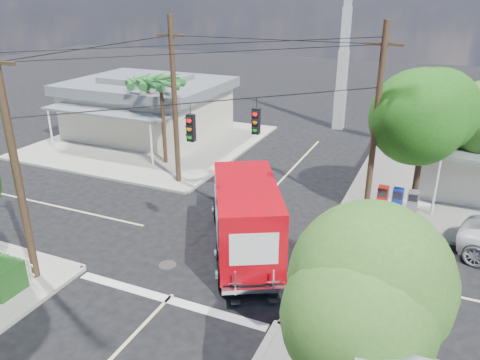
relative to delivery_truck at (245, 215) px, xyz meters
The scene contains 12 objects.
ground 2.02m from the delivery_truck, behind, with size 120.00×120.00×0.00m, color black.
sidewalk_nw 16.38m from the delivery_truck, 137.58° to the left, with size 14.12×14.12×0.14m.
road_markings 2.42m from the delivery_truck, 130.48° to the right, with size 32.00×32.00×0.01m.
building_nw 18.21m from the delivery_truck, 136.28° to the left, with size 10.80×10.20×4.30m.
radio_tower 20.52m from the delivery_truck, 91.87° to the left, with size 0.80×0.80×17.00m.
tree_ne_front 9.68m from the delivery_truck, 48.64° to the left, with size 4.21×4.14×6.66m.
tree_se 9.53m from the delivery_truck, 50.60° to the right, with size 3.67×3.54×5.62m.
palm_nw_front 12.02m from the delivery_truck, 138.65° to the left, with size 3.01×3.08×5.59m.
palm_nw_back 14.35m from the delivery_truck, 139.45° to the left, with size 3.01×3.08×5.19m.
utility_poles 4.43m from the delivery_truck, 147.86° to the left, with size 12.00×10.68×9.00m.
vending_boxes 8.33m from the delivery_truck, 49.77° to the left, with size 1.90×0.50×1.10m.
delivery_truck is the anchor object (origin of this frame).
Camera 1 is at (7.84, -15.76, 10.09)m, focal length 35.00 mm.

